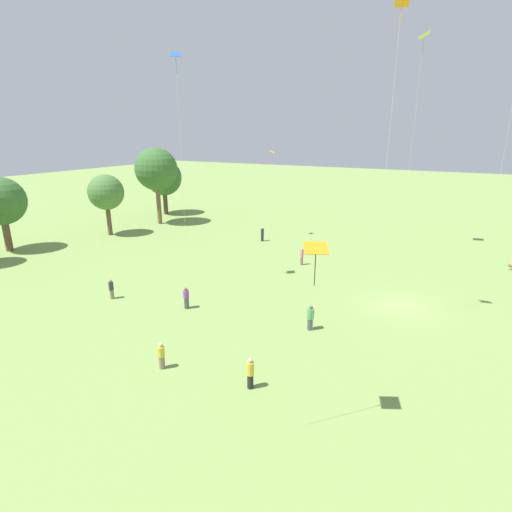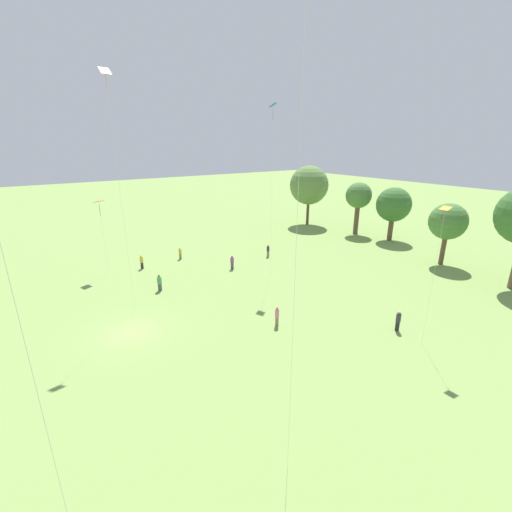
{
  "view_description": "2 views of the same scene",
  "coord_description": "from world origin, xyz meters",
  "views": [
    {
      "loc": [
        -30.03,
        -3.5,
        12.87
      ],
      "look_at": [
        -5.25,
        9.8,
        4.09
      ],
      "focal_mm": 28.0,
      "sensor_mm": 36.0,
      "label": 1
    },
    {
      "loc": [
        26.04,
        -5.45,
        14.88
      ],
      "look_at": [
        -2.69,
        14.23,
        3.17
      ],
      "focal_mm": 24.0,
      "sensor_mm": 36.0,
      "label": 2
    }
  ],
  "objects": [
    {
      "name": "person_2",
      "position": [
        -9.35,
        20.76,
        0.82
      ],
      "size": [
        0.48,
        0.48,
        1.65
      ],
      "rotation": [
        0.0,
        0.0,
        3.49
      ],
      "color": "#847056",
      "rests_on": "ground_plane"
    },
    {
      "name": "person_4",
      "position": [
        -15.13,
        10.56,
        0.79
      ],
      "size": [
        0.43,
        0.43,
        1.6
      ],
      "rotation": [
        0.0,
        0.0,
        3.04
      ],
      "color": "#847056",
      "rests_on": "ground_plane"
    },
    {
      "name": "kite_8",
      "position": [
        -4.04,
        17.23,
        17.03
      ],
      "size": [
        1.05,
        1.06,
        18.55
      ],
      "rotation": [
        0.0,
        0.0,
        4.61
      ],
      "color": "blue",
      "rests_on": "ground_plane"
    },
    {
      "name": "tree_3",
      "position": [
        5.51,
        37.15,
        5.51
      ],
      "size": [
        4.46,
        4.46,
        7.79
      ],
      "color": "brown",
      "rests_on": "ground_plane"
    },
    {
      "name": "tree_1",
      "position": [
        -10.85,
        40.23,
        6.32
      ],
      "size": [
        4.2,
        4.2,
        8.57
      ],
      "color": "brown",
      "rests_on": "ground_plane"
    },
    {
      "name": "tree_0",
      "position": [
        -20.4,
        38.04,
        7.28
      ],
      "size": [
        6.97,
        6.97,
        10.78
      ],
      "color": "brown",
      "rests_on": "ground_plane"
    },
    {
      "name": "person_0",
      "position": [
        -7.99,
        14.32,
        0.83
      ],
      "size": [
        0.61,
        0.61,
        1.7
      ],
      "rotation": [
        0.0,
        0.0,
        2.46
      ],
      "color": "#4C4C51",
      "rests_on": "ground_plane"
    },
    {
      "name": "kite_4",
      "position": [
        -15.51,
        1.59,
        8.19
      ],
      "size": [
        1.26,
        1.27,
        8.6
      ],
      "rotation": [
        0.0,
        0.0,
        4.38
      ],
      "color": "orange",
      "rests_on": "ground_plane"
    },
    {
      "name": "kite_3",
      "position": [
        -3.78,
        1.35,
        18.3
      ],
      "size": [
        0.73,
        0.87,
        20.11
      ],
      "rotation": [
        0.0,
        0.0,
        0.94
      ],
      "color": "orange",
      "rests_on": "ground_plane"
    },
    {
      "name": "person_6",
      "position": [
        -6.76,
        4.82,
        0.87
      ],
      "size": [
        0.58,
        0.58,
        1.78
      ],
      "rotation": [
        0.0,
        0.0,
        3.43
      ],
      "color": "#4C4C51",
      "rests_on": "ground_plane"
    },
    {
      "name": "person_3",
      "position": [
        12.11,
        18.24,
        0.89
      ],
      "size": [
        0.54,
        0.54,
        1.79
      ],
      "rotation": [
        0.0,
        0.0,
        0.94
      ],
      "color": "#232328",
      "rests_on": "ground_plane"
    },
    {
      "name": "person_5",
      "position": [
        5.84,
        10.53,
        0.9
      ],
      "size": [
        0.35,
        0.35,
        1.78
      ],
      "rotation": [
        0.0,
        0.0,
        1.54
      ],
      "color": "#847056",
      "rests_on": "ground_plane"
    },
    {
      "name": "kite_0",
      "position": [
        14.35,
        18.13,
        9.85
      ],
      "size": [
        0.64,
        0.62,
        10.67
      ],
      "rotation": [
        0.0,
        0.0,
        5.51
      ],
      "color": "orange",
      "rests_on": "ground_plane"
    },
    {
      "name": "tree_2",
      "position": [
        -5.1,
        41.5,
        5.59
      ],
      "size": [
        5.23,
        5.23,
        8.26
      ],
      "color": "brown",
      "rests_on": "ground_plane"
    },
    {
      "name": "ground_plane",
      "position": [
        0.0,
        0.0,
        0.0
      ],
      "size": [
        240.0,
        240.0,
        0.0
      ],
      "primitive_type": "plane",
      "color": "#7A994C"
    },
    {
      "name": "person_1",
      "position": [
        -14.36,
        5.25,
        0.87
      ],
      "size": [
        0.43,
        0.43,
        1.76
      ],
      "rotation": [
        0.0,
        0.0,
        1.45
      ],
      "color": "#232328",
      "rests_on": "ground_plane"
    }
  ]
}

